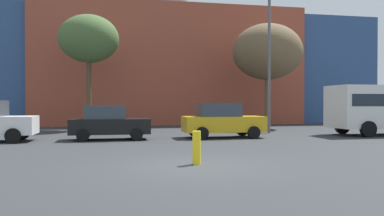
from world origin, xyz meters
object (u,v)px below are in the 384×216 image
at_px(bollard_yellow_0, 197,148).
at_px(street_lamp, 269,55).
at_px(parked_car_1, 109,123).
at_px(parked_car_2, 222,120).
at_px(bare_tree_0, 267,52).
at_px(bare_tree_1, 89,39).

distance_m(bollard_yellow_0, street_lamp, 13.30).
bearing_deg(parked_car_1, parked_car_2, 0.00).
relative_size(parked_car_1, street_lamp, 0.47).
relative_size(parked_car_2, bare_tree_0, 0.55).
height_order(bare_tree_0, bollard_yellow_0, bare_tree_0).
distance_m(parked_car_2, bollard_yellow_0, 8.86).
bearing_deg(bare_tree_1, bollard_yellow_0, -76.25).
relative_size(bare_tree_0, street_lamp, 0.92).
bearing_deg(bollard_yellow_0, bare_tree_0, 61.26).
relative_size(bollard_yellow_0, street_lamp, 0.12).
bearing_deg(street_lamp, bare_tree_1, 154.12).
distance_m(bare_tree_1, street_lamp, 11.83).
xyz_separation_m(parked_car_1, bollard_yellow_0, (2.54, -8.29, -0.33)).
relative_size(parked_car_1, bare_tree_1, 0.50).
relative_size(bare_tree_0, bollard_yellow_0, 7.75).
height_order(parked_car_2, bare_tree_0, bare_tree_0).
height_order(parked_car_1, bare_tree_0, bare_tree_0).
bearing_deg(bare_tree_1, parked_car_2, -47.31).
bearing_deg(parked_car_1, bare_tree_1, 100.04).
bearing_deg(bare_tree_1, parked_car_1, -79.96).
relative_size(parked_car_2, street_lamp, 0.50).
bearing_deg(bare_tree_0, street_lamp, -111.05).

